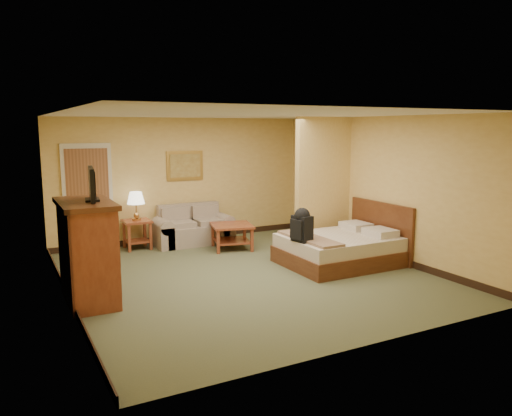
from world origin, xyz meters
TOP-DOWN VIEW (x-y plane):
  - floor at (0.00, 0.00)m, footprint 6.00×6.00m
  - ceiling at (0.00, 0.00)m, footprint 6.00×6.00m
  - back_wall at (0.00, 3.00)m, footprint 5.50×0.02m
  - left_wall at (-2.75, 0.00)m, footprint 0.02×6.00m
  - right_wall at (2.75, 0.00)m, footprint 0.02×6.00m
  - partition at (2.15, 0.93)m, footprint 1.20×0.15m
  - door at (-1.95, 2.96)m, footprint 0.94×0.16m
  - baseboard at (0.00, 2.99)m, footprint 5.50×0.02m
  - loveseat at (0.05, 2.57)m, footprint 1.61×0.75m
  - side_table at (-1.10, 2.65)m, footprint 0.53×0.53m
  - table_lamp at (-1.10, 2.65)m, footprint 0.34×0.34m
  - coffee_table at (0.57, 1.76)m, footprint 0.94×0.94m
  - wall_picture at (0.05, 2.97)m, footprint 0.80×0.04m
  - dresser at (-2.47, -0.07)m, footprint 0.69×1.32m
  - tv at (-2.37, -0.07)m, footprint 0.23×0.74m
  - bed at (1.82, -0.14)m, footprint 1.94×1.62m
  - backpack at (0.94, -0.21)m, footprint 0.28×0.36m

SIDE VIEW (x-z plane):
  - floor at x=0.00m, z-range 0.00..0.00m
  - baseboard at x=0.00m, z-range 0.00..0.12m
  - loveseat at x=0.05m, z-range -0.14..0.67m
  - bed at x=1.82m, z-range -0.24..0.81m
  - coffee_table at x=0.57m, z-range 0.11..0.61m
  - side_table at x=-1.10m, z-range 0.09..0.67m
  - dresser at x=-2.47m, z-range 0.01..1.42m
  - backpack at x=0.94m, z-range 0.53..1.10m
  - table_lamp at x=-1.10m, z-range 0.73..1.29m
  - door at x=-1.95m, z-range -0.02..2.08m
  - back_wall at x=0.00m, z-range 0.00..2.60m
  - left_wall at x=-2.75m, z-range 0.00..2.60m
  - right_wall at x=2.75m, z-range 0.00..2.60m
  - partition at x=2.15m, z-range 0.00..2.60m
  - wall_picture at x=0.05m, z-range 1.29..1.91m
  - tv at x=-2.37m, z-range 1.40..1.85m
  - ceiling at x=0.00m, z-range 2.60..2.60m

